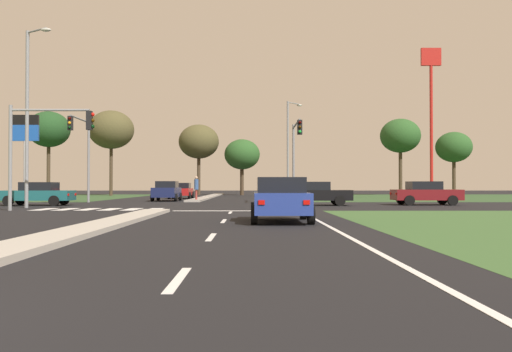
# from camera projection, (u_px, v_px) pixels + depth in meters

# --- Properties ---
(ground_plane) EXTENTS (200.00, 200.00, 0.00)m
(ground_plane) POSITION_uv_depth(u_px,v_px,m) (179.00, 206.00, 34.08)
(ground_plane) COLOR black
(grass_verge_far_right) EXTENTS (35.00, 35.00, 0.01)m
(grass_verge_far_right) POSITION_uv_depth(u_px,v_px,m) (448.00, 197.00, 58.79)
(grass_verge_far_right) COLOR #2D4C28
(grass_verge_far_right) RESTS_ON ground
(median_island_near) EXTENTS (1.20, 22.00, 0.14)m
(median_island_near) POSITION_uv_depth(u_px,v_px,m) (89.00, 229.00, 15.09)
(median_island_near) COLOR #ADA89E
(median_island_near) RESTS_ON ground
(median_island_far) EXTENTS (1.20, 36.00, 0.14)m
(median_island_far) POSITION_uv_depth(u_px,v_px,m) (210.00, 196.00, 59.08)
(median_island_far) COLOR gray
(median_island_far) RESTS_ON ground
(lane_dash_near) EXTENTS (0.14, 2.00, 0.01)m
(lane_dash_near) POSITION_uv_depth(u_px,v_px,m) (178.00, 279.00, 7.35)
(lane_dash_near) COLOR silver
(lane_dash_near) RESTS_ON ground
(lane_dash_second) EXTENTS (0.14, 2.00, 0.01)m
(lane_dash_second) POSITION_uv_depth(u_px,v_px,m) (211.00, 237.00, 13.35)
(lane_dash_second) COLOR silver
(lane_dash_second) RESTS_ON ground
(lane_dash_third) EXTENTS (0.14, 2.00, 0.01)m
(lane_dash_third) POSITION_uv_depth(u_px,v_px,m) (224.00, 221.00, 19.35)
(lane_dash_third) COLOR silver
(lane_dash_third) RESTS_ON ground
(lane_dash_fourth) EXTENTS (0.14, 2.00, 0.01)m
(lane_dash_fourth) POSITION_uv_depth(u_px,v_px,m) (230.00, 213.00, 25.35)
(lane_dash_fourth) COLOR silver
(lane_dash_fourth) RESTS_ON ground
(edge_line_right) EXTENTS (0.14, 24.00, 0.01)m
(edge_line_right) POSITION_uv_depth(u_px,v_px,m) (332.00, 228.00, 16.14)
(edge_line_right) COLOR silver
(edge_line_right) RESTS_ON ground
(stop_bar_near) EXTENTS (6.40, 0.50, 0.01)m
(stop_bar_near) POSITION_uv_depth(u_px,v_px,m) (238.00, 211.00, 27.12)
(stop_bar_near) COLOR silver
(stop_bar_near) RESTS_ON ground
(crosswalk_bar_near) EXTENTS (0.70, 2.80, 0.01)m
(crosswalk_bar_near) POSITION_uv_depth(u_px,v_px,m) (45.00, 209.00, 28.83)
(crosswalk_bar_near) COLOR silver
(crosswalk_bar_near) RESTS_ON ground
(crosswalk_bar_second) EXTENTS (0.70, 2.80, 0.01)m
(crosswalk_bar_second) POSITION_uv_depth(u_px,v_px,m) (66.00, 209.00, 28.84)
(crosswalk_bar_second) COLOR silver
(crosswalk_bar_second) RESTS_ON ground
(crosswalk_bar_third) EXTENTS (0.70, 2.80, 0.01)m
(crosswalk_bar_third) POSITION_uv_depth(u_px,v_px,m) (88.00, 209.00, 28.85)
(crosswalk_bar_third) COLOR silver
(crosswalk_bar_third) RESTS_ON ground
(crosswalk_bar_fourth) EXTENTS (0.70, 2.80, 0.01)m
(crosswalk_bar_fourth) POSITION_uv_depth(u_px,v_px,m) (110.00, 209.00, 28.86)
(crosswalk_bar_fourth) COLOR silver
(crosswalk_bar_fourth) RESTS_ON ground
(crosswalk_bar_fifth) EXTENTS (0.70, 2.80, 0.01)m
(crosswalk_bar_fifth) POSITION_uv_depth(u_px,v_px,m) (132.00, 209.00, 28.87)
(crosswalk_bar_fifth) COLOR silver
(crosswalk_bar_fifth) RESTS_ON ground
(crosswalk_bar_sixth) EXTENTS (0.70, 2.80, 0.01)m
(crosswalk_bar_sixth) POSITION_uv_depth(u_px,v_px,m) (154.00, 209.00, 28.88)
(crosswalk_bar_sixth) COLOR silver
(crosswalk_bar_sixth) RESTS_ON ground
(car_navy_near) EXTENTS (2.05, 4.30, 1.60)m
(car_navy_near) POSITION_uv_depth(u_px,v_px,m) (167.00, 191.00, 44.29)
(car_navy_near) COLOR #161E47
(car_navy_near) RESTS_ON ground
(car_maroon_second) EXTENTS (4.27, 2.10, 1.52)m
(car_maroon_second) POSITION_uv_depth(u_px,v_px,m) (426.00, 193.00, 35.24)
(car_maroon_second) COLOR maroon
(car_maroon_second) RESTS_ON ground
(car_black_third) EXTENTS (4.63, 2.01, 1.49)m
(car_black_third) POSITION_uv_depth(u_px,v_px,m) (314.00, 193.00, 34.59)
(car_black_third) COLOR black
(car_black_third) RESTS_ON ground
(car_blue_fourth) EXTENTS (2.05, 4.26, 1.54)m
(car_blue_fourth) POSITION_uv_depth(u_px,v_px,m) (280.00, 199.00, 19.02)
(car_blue_fourth) COLOR navy
(car_blue_fourth) RESTS_ON ground
(car_red_fifth) EXTENTS (2.09, 4.21, 1.50)m
(car_red_fifth) POSITION_uv_depth(u_px,v_px,m) (181.00, 191.00, 52.32)
(car_red_fifth) COLOR #A31919
(car_red_fifth) RESTS_ON ground
(car_teal_sixth) EXTENTS (4.42, 2.02, 1.46)m
(car_teal_sixth) POSITION_uv_depth(u_px,v_px,m) (37.00, 193.00, 34.50)
(car_teal_sixth) COLOR #19565B
(car_teal_sixth) RESTS_ON ground
(traffic_signal_near_left) EXTENTS (4.29, 0.32, 5.29)m
(traffic_signal_near_left) POSITION_uv_depth(u_px,v_px,m) (42.00, 138.00, 27.50)
(traffic_signal_near_left) COLOR gray
(traffic_signal_near_left) RESTS_ON ground
(traffic_signal_far_right) EXTENTS (0.32, 5.66, 5.80)m
(traffic_signal_far_right) POSITION_uv_depth(u_px,v_px,m) (296.00, 146.00, 38.76)
(traffic_signal_far_right) COLOR gray
(traffic_signal_far_right) RESTS_ON ground
(traffic_signal_far_left) EXTENTS (0.32, 4.49, 6.19)m
(traffic_signal_far_left) POSITION_uv_depth(u_px,v_px,m) (82.00, 144.00, 39.17)
(traffic_signal_far_left) COLOR gray
(traffic_signal_far_left) RESTS_ON ground
(street_lamp_second) EXTENTS (1.76, 1.16, 9.96)m
(street_lamp_second) POSITION_uv_depth(u_px,v_px,m) (29.00, 110.00, 30.72)
(street_lamp_second) COLOR gray
(street_lamp_second) RESTS_ON ground
(street_lamp_third) EXTENTS (1.68, 1.67, 9.72)m
(street_lamp_third) POSITION_uv_depth(u_px,v_px,m) (289.00, 144.00, 55.18)
(street_lamp_third) COLOR gray
(street_lamp_third) RESTS_ON ground
(pedestrian_at_median) EXTENTS (0.34, 0.34, 1.85)m
(pedestrian_at_median) POSITION_uv_depth(u_px,v_px,m) (196.00, 185.00, 43.44)
(pedestrian_at_median) COLOR maroon
(pedestrian_at_median) RESTS_ON median_island_far
(fastfood_pole_sign) EXTENTS (1.80, 0.40, 13.71)m
(fastfood_pole_sign) POSITION_uv_depth(u_px,v_px,m) (431.00, 91.00, 49.71)
(fastfood_pole_sign) COLOR red
(fastfood_pole_sign) RESTS_ON ground
(fuel_price_totem) EXTENTS (1.80, 0.24, 6.13)m
(fuel_price_totem) POSITION_uv_depth(u_px,v_px,m) (25.00, 139.00, 37.91)
(fuel_price_totem) COLOR silver
(fuel_price_totem) RESTS_ON ground
(treeline_near) EXTENTS (5.26, 5.26, 10.52)m
(treeline_near) POSITION_uv_depth(u_px,v_px,m) (49.00, 130.00, 68.66)
(treeline_near) COLOR #423323
(treeline_near) RESTS_ON ground
(treeline_second) EXTENTS (5.52, 5.52, 10.44)m
(treeline_second) POSITION_uv_depth(u_px,v_px,m) (111.00, 130.00, 67.28)
(treeline_second) COLOR #423323
(treeline_second) RESTS_ON ground
(treeline_third) EXTENTS (5.24, 5.24, 9.21)m
(treeline_third) POSITION_uv_depth(u_px,v_px,m) (199.00, 142.00, 71.73)
(treeline_third) COLOR #423323
(treeline_third) RESTS_ON ground
(treeline_fourth) EXTENTS (4.60, 4.60, 7.24)m
(treeline_fourth) POSITION_uv_depth(u_px,v_px,m) (242.00, 155.00, 71.21)
(treeline_fourth) COLOR #423323
(treeline_fourth) RESTS_ON ground
(treeline_fifth) EXTENTS (3.26, 3.26, 7.25)m
(treeline_fifth) POSITION_uv_depth(u_px,v_px,m) (241.00, 150.00, 71.26)
(treeline_fifth) COLOR #423323
(treeline_fifth) RESTS_ON ground
(treeline_sixth) EXTENTS (5.14, 5.14, 9.83)m
(treeline_sixth) POSITION_uv_depth(u_px,v_px,m) (400.00, 136.00, 70.56)
(treeline_sixth) COLOR #423323
(treeline_sixth) RESTS_ON ground
(treeline_seventh) EXTENTS (4.45, 4.45, 7.93)m
(treeline_seventh) POSITION_uv_depth(u_px,v_px,m) (454.00, 147.00, 68.38)
(treeline_seventh) COLOR #423323
(treeline_seventh) RESTS_ON ground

